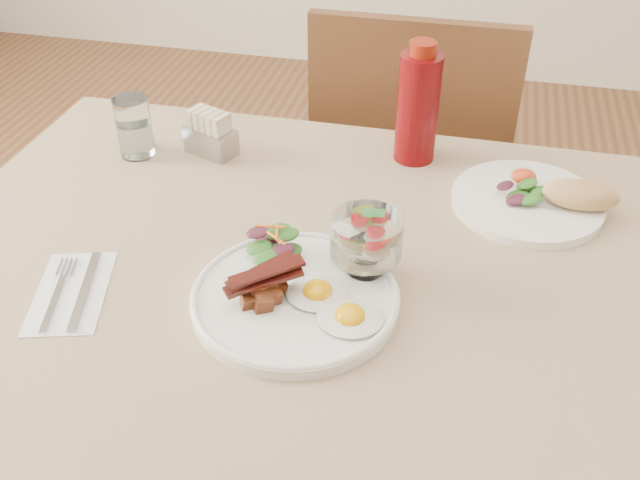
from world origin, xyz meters
The scene contains 13 objects.
table centered at (0.00, 0.00, 0.66)m, with size 1.33×0.88×0.75m.
chair_far centered at (0.00, 0.66, 0.52)m, with size 0.42×0.42×0.93m.
main_plate centered at (-0.07, -0.08, 0.76)m, with size 0.28×0.28×0.02m, color white.
fried_eggs centered at (-0.02, -0.10, 0.77)m, with size 0.14×0.11×0.02m.
bacon_potato_pile centered at (-0.11, -0.10, 0.79)m, with size 0.10×0.09×0.05m.
side_salad centered at (-0.13, -0.01, 0.79)m, with size 0.09×0.09×0.04m.
fruit_cup centered at (0.01, -0.01, 0.82)m, with size 0.10×0.10×0.10m.
second_plate centered at (0.25, 0.23, 0.77)m, with size 0.26×0.24×0.06m.
ketchup_bottle centered at (0.03, 0.35, 0.85)m, with size 0.09×0.09×0.21m.
hot_sauce_bottle centered at (0.03, 0.34, 0.81)m, with size 0.03×0.03×0.12m.
sugar_caddy centered at (-0.32, 0.28, 0.79)m, with size 0.10×0.08×0.08m.
water_glass centered at (-0.45, 0.25, 0.80)m, with size 0.06×0.06×0.11m.
napkin_cutlery centered at (-0.38, -0.13, 0.75)m, with size 0.14×0.19×0.01m.
Camera 1 is at (0.12, -0.77, 1.39)m, focal length 40.00 mm.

